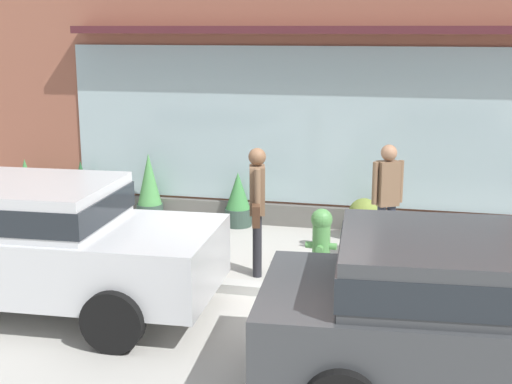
# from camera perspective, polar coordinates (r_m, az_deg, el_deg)

# --- Properties ---
(ground_plane) EXTENTS (60.00, 60.00, 0.00)m
(ground_plane) POSITION_cam_1_polar(r_m,az_deg,el_deg) (9.15, 1.28, -7.76)
(ground_plane) COLOR #B2AFA8
(curb_strip) EXTENTS (14.00, 0.24, 0.12)m
(curb_strip) POSITION_cam_1_polar(r_m,az_deg,el_deg) (8.95, 1.01, -7.85)
(curb_strip) COLOR #B2B2AD
(curb_strip) RESTS_ON ground_plane
(storefront) EXTENTS (14.00, 0.81, 5.21)m
(storefront) POSITION_cam_1_polar(r_m,az_deg,el_deg) (11.71, 4.60, 9.60)
(storefront) COLOR #935642
(storefront) RESTS_ON ground_plane
(fire_hydrant) EXTENTS (0.42, 0.39, 0.92)m
(fire_hydrant) POSITION_cam_1_polar(r_m,az_deg,el_deg) (9.53, 5.28, -3.95)
(fire_hydrant) COLOR #4C8C47
(fire_hydrant) RESTS_ON ground_plane
(pedestrian_with_handbag) EXTENTS (0.27, 0.66, 1.73)m
(pedestrian_with_handbag) POSITION_cam_1_polar(r_m,az_deg,el_deg) (9.33, 0.09, -0.81)
(pedestrian_with_handbag) COLOR #232328
(pedestrian_with_handbag) RESTS_ON ground_plane
(pedestrian_passerby) EXTENTS (0.42, 0.32, 1.69)m
(pedestrian_passerby) POSITION_cam_1_polar(r_m,az_deg,el_deg) (10.02, 10.52, -0.19)
(pedestrian_passerby) COLOR #333847
(pedestrian_passerby) RESTS_ON ground_plane
(parked_car_dark_gray) EXTENTS (4.19, 2.33, 1.48)m
(parked_car_dark_gray) POSITION_cam_1_polar(r_m,az_deg,el_deg) (6.65, 17.66, -8.81)
(parked_car_dark_gray) COLOR #383A3D
(parked_car_dark_gray) RESTS_ON ground_plane
(parked_car_silver) EXTENTS (4.47, 2.10, 1.55)m
(parked_car_silver) POSITION_cam_1_polar(r_m,az_deg,el_deg) (8.66, -18.31, -3.46)
(parked_car_silver) COLOR silver
(parked_car_silver) RESTS_ON ground_plane
(potted_plant_trailing_edge) EXTENTS (0.45, 0.45, 0.92)m
(potted_plant_trailing_edge) POSITION_cam_1_polar(r_m,az_deg,el_deg) (11.84, -1.45, -0.69)
(potted_plant_trailing_edge) COLOR #33473D
(potted_plant_trailing_edge) RESTS_ON ground_plane
(potted_plant_window_left) EXTENTS (0.38, 0.38, 0.99)m
(potted_plant_window_left) POSITION_cam_1_polar(r_m,az_deg,el_deg) (12.80, -13.85, 0.14)
(potted_plant_window_left) COLOR #4C4C51
(potted_plant_window_left) RESTS_ON ground_plane
(potted_plant_by_entrance) EXTENTS (0.49, 0.49, 0.66)m
(potted_plant_by_entrance) POSITION_cam_1_polar(r_m,az_deg,el_deg) (11.21, 8.67, -1.98)
(potted_plant_by_entrance) COLOR #4C4C51
(potted_plant_by_entrance) RESTS_ON ground_plane
(potted_plant_window_center) EXTENTS (0.46, 0.46, 1.18)m
(potted_plant_window_center) POSITION_cam_1_polar(r_m,az_deg,el_deg) (12.26, -8.58, 0.27)
(potted_plant_window_center) COLOR #33473D
(potted_plant_window_center) RESTS_ON ground_plane
(potted_plant_corner_tall) EXTENTS (0.43, 0.43, 1.02)m
(potted_plant_corner_tall) POSITION_cam_1_polar(r_m,az_deg,el_deg) (13.13, -18.00, 0.27)
(potted_plant_corner_tall) COLOR #4C4C51
(potted_plant_corner_tall) RESTS_ON ground_plane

